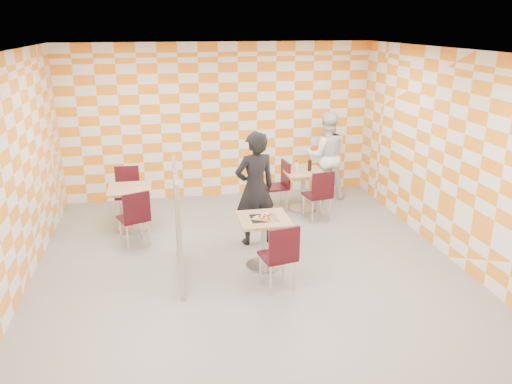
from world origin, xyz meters
TOP-DOWN VIEW (x-y plane):
  - room_shell at (0.00, 0.54)m, footprint 7.00×7.00m
  - main_table at (0.22, 0.23)m, footprint 0.70×0.70m
  - second_table at (1.40, 2.36)m, footprint 0.70×0.70m
  - empty_table at (-1.69, 1.96)m, footprint 0.70×0.70m
  - chair_main_front at (0.29, -0.48)m, footprint 0.49×0.50m
  - chair_second_front at (1.52, 1.74)m, footprint 0.49×0.50m
  - chair_second_side at (0.98, 2.43)m, footprint 0.47×0.47m
  - chair_empty_near at (-1.59, 1.24)m, footprint 0.55×0.56m
  - chair_empty_far at (-1.77, 2.57)m, footprint 0.43×0.44m
  - partition at (-0.97, 0.16)m, footprint 0.08×1.38m
  - man_dark at (0.25, 1.07)m, footprint 0.74×0.58m
  - man_white at (2.02, 2.93)m, footprint 0.92×0.76m
  - pizza_on_foil at (0.22, 0.21)m, footprint 0.40×0.40m
  - sport_bottle at (1.28, 2.41)m, footprint 0.06×0.06m
  - soda_bottle at (1.51, 2.36)m, footprint 0.07×0.07m

SIDE VIEW (x-z plane):
  - main_table at x=0.22m, z-range 0.13..0.88m
  - second_table at x=1.40m, z-range 0.13..0.88m
  - empty_table at x=-1.69m, z-range 0.13..0.88m
  - chair_main_front at x=0.29m, z-range 0.08..1.01m
  - chair_second_front at x=1.52m, z-range 0.08..1.01m
  - chair_second_side at x=0.98m, z-range 0.08..1.01m
  - chair_empty_near at x=-1.59m, z-range 0.08..1.01m
  - chair_empty_far at x=-1.77m, z-range 0.08..1.01m
  - pizza_on_foil at x=0.22m, z-range 0.74..0.79m
  - partition at x=-0.97m, z-range 0.02..1.57m
  - sport_bottle at x=1.28m, z-range 0.74..0.94m
  - soda_bottle at x=1.51m, z-range 0.74..0.97m
  - man_white at x=2.02m, z-range 0.00..1.72m
  - man_dark at x=0.25m, z-range 0.00..1.81m
  - room_shell at x=0.00m, z-range -2.00..5.00m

